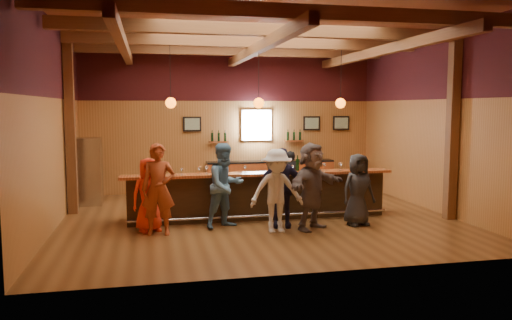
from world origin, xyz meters
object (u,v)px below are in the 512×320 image
at_px(bar_counter, 258,195).
at_px(customer_white, 277,191).
at_px(bartender, 290,178).
at_px(bottle_a, 278,165).
at_px(customer_redvest, 158,189).
at_px(customer_denim, 225,186).
at_px(stainless_fridge, 88,171).
at_px(customer_orange, 149,195).
at_px(customer_brown, 312,186).
at_px(customer_dark, 358,190).
at_px(ice_bucket, 274,167).
at_px(customer_navy, 281,188).
at_px(back_bar_cabinet, 271,176).

bearing_deg(bar_counter, customer_white, -87.64).
xyz_separation_m(bartender, bottle_a, (-0.72, -1.48, 0.53)).
height_order(customer_redvest, customer_denim, customer_redvest).
distance_m(stainless_fridge, customer_white, 5.76).
bearing_deg(customer_orange, customer_denim, -20.87).
height_order(bar_counter, customer_orange, customer_orange).
xyz_separation_m(customer_redvest, customer_brown, (3.20, -0.23, -0.01)).
bearing_deg(customer_redvest, stainless_fridge, 124.47).
distance_m(customer_white, customer_dark, 1.94).
xyz_separation_m(customer_denim, customer_dark, (2.90, -0.39, -0.12)).
relative_size(customer_orange, customer_brown, 0.83).
xyz_separation_m(customer_dark, ice_bucket, (-1.67, 0.97, 0.44)).
bearing_deg(customer_navy, customer_denim, 179.75).
bearing_deg(bartender, customer_navy, 80.75).
bearing_deg(customer_orange, customer_navy, -24.77).
xyz_separation_m(customer_white, bartender, (1.07, 2.75, -0.15)).
xyz_separation_m(back_bar_cabinet, customer_redvest, (-3.52, -4.77, 0.47)).
xyz_separation_m(bar_counter, customer_brown, (0.86, -1.43, 0.41)).
bearing_deg(bartender, customer_denim, 56.98).
height_order(customer_brown, ice_bucket, customer_brown).
bearing_deg(bottle_a, customer_white, -105.57).
relative_size(bar_counter, stainless_fridge, 3.50).
relative_size(stainless_fridge, customer_redvest, 0.96).
bearing_deg(back_bar_cabinet, customer_denim, -115.23).
xyz_separation_m(customer_brown, customer_dark, (1.12, 0.15, -0.14)).
distance_m(customer_dark, ice_bucket, 1.98).
bearing_deg(customer_white, customer_redvest, 170.99).
height_order(customer_orange, customer_white, customer_white).
relative_size(stainless_fridge, customer_navy, 1.04).
height_order(customer_orange, bottle_a, customer_orange).
bearing_deg(customer_denim, customer_navy, -35.26).
distance_m(customer_denim, bartender, 2.95).
bearing_deg(customer_white, ice_bucket, 76.89).
relative_size(customer_redvest, customer_denim, 1.02).
bearing_deg(ice_bucket, customer_redvest, -161.41).
xyz_separation_m(customer_denim, ice_bucket, (1.23, 0.58, 0.32)).
height_order(customer_orange, customer_dark, customer_dark).
bearing_deg(ice_bucket, customer_dark, -30.32).
distance_m(bar_counter, customer_dark, 2.37).
relative_size(customer_white, customer_brown, 0.94).
height_order(back_bar_cabinet, customer_white, customer_white).
bearing_deg(back_bar_cabinet, bartender, -91.18).
bearing_deg(customer_orange, back_bar_cabinet, 29.61).
xyz_separation_m(customer_redvest, ice_bucket, (2.66, 0.89, 0.30)).
bearing_deg(customer_dark, customer_redvest, 170.22).
height_order(customer_denim, customer_brown, customer_brown).
bearing_deg(customer_white, bartender, 67.34).
distance_m(customer_navy, customer_brown, 0.68).
distance_m(bar_counter, customer_navy, 1.17).
xyz_separation_m(customer_redvest, customer_navy, (2.62, 0.11, -0.07)).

